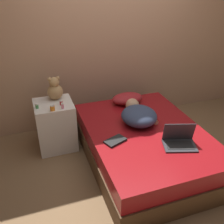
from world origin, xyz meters
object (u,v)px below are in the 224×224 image
bottle_red (61,103)px  laptop (179,140)px  bottle_pink (62,106)px  teddy_bear (55,89)px  pillow (127,99)px  bottle_orange (52,108)px  person_lying (138,115)px  book (115,141)px  bottle_green (37,106)px

bottle_red → laptop: bearing=-42.7°
bottle_pink → teddy_bear: bearing=97.1°
bottle_pink → pillow: bearing=12.5°
bottle_orange → bottle_red: bearing=42.2°
person_lying → bottle_orange: bottle_orange is taller
pillow → laptop: laptop is taller
pillow → book: size_ratio=1.66×
laptop → bottle_orange: (-1.22, 0.90, 0.17)m
pillow → laptop: bearing=-82.2°
person_lying → pillow: bearing=91.0°
bottle_orange → laptop: bearing=-36.3°
pillow → teddy_bear: bearing=174.7°
bottle_green → bottle_pink: bottle_pink is taller
teddy_bear → bottle_orange: bearing=-105.5°
bottle_orange → bottle_pink: bearing=4.5°
bottle_pink → book: bottle_pink is taller
laptop → bottle_orange: bearing=161.4°
person_lying → bottle_orange: 1.05m
teddy_bear → bottle_pink: teddy_bear is taller
teddy_bear → person_lying: bearing=-33.6°
bottle_green → bottle_orange: bearing=-33.8°
bottle_orange → book: 0.87m
bottle_red → pillow: bearing=6.4°
bottle_green → pillow: bearing=4.8°
pillow → bottle_pink: (-0.94, -0.21, 0.15)m
pillow → book: pillow is taller
person_lying → book: person_lying is taller
teddy_bear → bottle_pink: 0.32m
bottle_red → teddy_bear: bearing=101.4°
laptop → bottle_orange: bottle_orange is taller
person_lying → bottle_pink: (-0.88, 0.31, 0.12)m
teddy_bear → bottle_pink: size_ratio=4.08×
person_lying → laptop: 0.64m
person_lying → bottle_red: bearing=162.9°
bottle_orange → book: bottle_orange is taller
pillow → bottle_orange: bottle_orange is taller
teddy_bear → bottle_green: bearing=-143.0°
person_lying → bottle_orange: (-1.00, 0.30, 0.12)m
pillow → bottle_red: bearing=-173.6°
book → bottle_red: bearing=122.1°
bottle_orange → bottle_green: bearing=146.2°
bottle_red → book: 0.88m
bottle_orange → book: size_ratio=0.29×
person_lying → bottle_orange: size_ratio=8.55×
laptop → bottle_green: bottle_green is taller
person_lying → teddy_bear: bearing=154.6°
pillow → laptop: size_ratio=1.12×
bottle_red → bottle_pink: 0.10m
pillow → person_lying: bearing=-97.1°
laptop → book: laptop is taller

